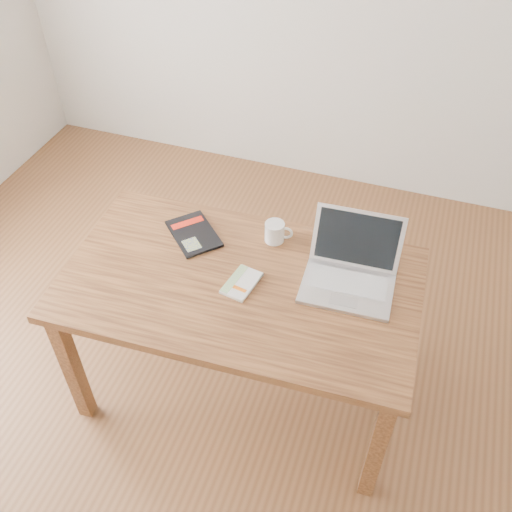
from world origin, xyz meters
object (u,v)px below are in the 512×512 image
(laptop, at_px, (351,271))
(coffee_mug, at_px, (275,232))
(desk, at_px, (240,295))
(black_guidebook, at_px, (194,234))
(white_guidebook, at_px, (242,283))

(laptop, relative_size, coffee_mug, 3.06)
(desk, distance_m, coffee_mug, 0.32)
(black_guidebook, xyz_separation_m, coffee_mug, (0.35, 0.08, 0.04))
(white_guidebook, distance_m, coffee_mug, 0.31)
(white_guidebook, height_order, coffee_mug, coffee_mug)
(coffee_mug, bearing_deg, white_guidebook, -109.74)
(coffee_mug, bearing_deg, desk, -113.08)
(black_guidebook, bearing_deg, desk, -80.36)
(desk, xyz_separation_m, coffee_mug, (0.06, 0.28, 0.14))
(black_guidebook, bearing_deg, white_guidebook, -81.32)
(black_guidebook, distance_m, laptop, 0.72)
(black_guidebook, distance_m, coffee_mug, 0.37)
(laptop, bearing_deg, white_guidebook, -160.13)
(black_guidebook, relative_size, laptop, 0.82)
(laptop, distance_m, coffee_mug, 0.38)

